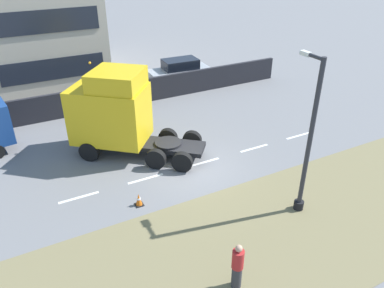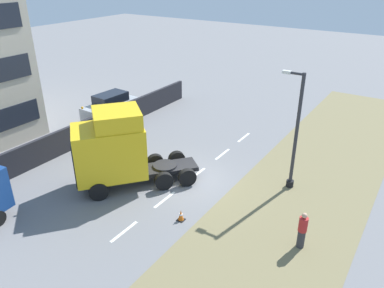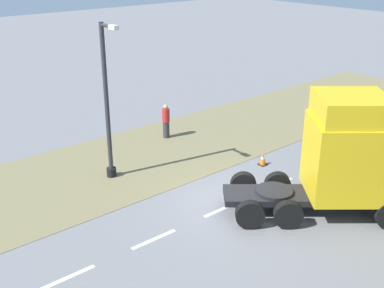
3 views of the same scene
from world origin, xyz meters
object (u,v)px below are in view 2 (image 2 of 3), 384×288
Objects in this scene: parked_car at (111,107)px; traffic_cone_lead at (181,215)px; lorry_cab at (115,150)px; pedestrian at (302,231)px; lamp_post at (295,139)px.

parked_car reaches higher than traffic_cone_lead.
lorry_cab is 3.66× the size of pedestrian.
pedestrian is (-18.12, 6.75, -0.12)m from parked_car.
lorry_cab is 1.37× the size of parked_car.
pedestrian reaches higher than traffic_cone_lead.
lorry_cab is 5.30m from traffic_cone_lead.
lamp_post reaches higher than traffic_cone_lead.
lorry_cab reaches higher than parked_car.
traffic_cone_lead is at bearing 60.58° from lamp_post.
lorry_cab is at bearing 3.54° from pedestrian.
lamp_post is 7.32m from traffic_cone_lead.
lamp_post is at bearing -119.42° from traffic_cone_lead.
traffic_cone_lead is at bearing 13.46° from pedestrian.
lorry_cab is 1.00× the size of lamp_post.
traffic_cone_lead is (3.35, 5.94, -2.66)m from lamp_post.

